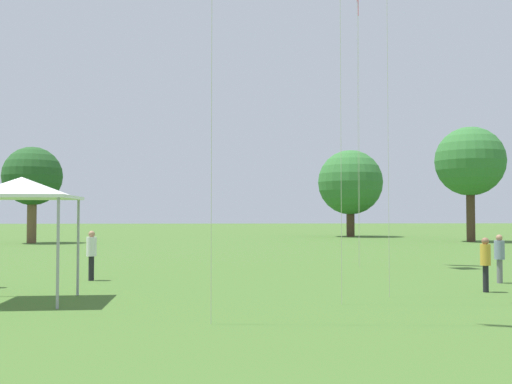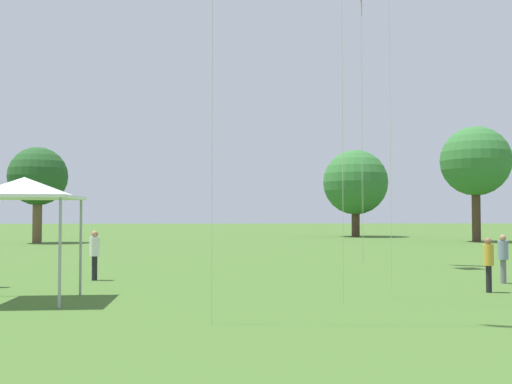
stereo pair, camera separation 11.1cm
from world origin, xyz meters
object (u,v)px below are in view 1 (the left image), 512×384
(canopy_tent, at_px, (22,189))
(distant_tree_0, at_px, (350,183))
(distant_tree_1, at_px, (32,177))
(person_standing_4, at_px, (485,259))
(distant_tree_2, at_px, (470,162))
(person_standing_0, at_px, (499,254))
(person_standing_3, at_px, (91,251))

(canopy_tent, bearing_deg, distant_tree_0, 67.45)
(canopy_tent, height_order, distant_tree_1, distant_tree_1)
(person_standing_4, distance_m, distant_tree_2, 34.37)
(person_standing_4, height_order, canopy_tent, canopy_tent)
(distant_tree_1, bearing_deg, distant_tree_0, 23.70)
(distant_tree_0, bearing_deg, person_standing_4, -97.71)
(canopy_tent, relative_size, distant_tree_0, 0.36)
(person_standing_4, xyz_separation_m, distant_tree_2, (13.15, 31.24, 5.64))
(person_standing_0, height_order, person_standing_4, person_standing_0)
(canopy_tent, distance_m, distant_tree_1, 33.65)
(person_standing_0, relative_size, person_standing_3, 0.94)
(canopy_tent, xyz_separation_m, distant_tree_2, (25.76, 32.38, 3.72))
(canopy_tent, xyz_separation_m, distant_tree_0, (18.47, 44.47, 2.63))
(person_standing_3, distance_m, distant_tree_1, 29.42)
(person_standing_4, distance_m, distant_tree_0, 43.96)
(person_standing_4, relative_size, canopy_tent, 0.49)
(distant_tree_0, height_order, distant_tree_1, distant_tree_0)
(person_standing_4, height_order, distant_tree_0, distant_tree_0)
(person_standing_4, bearing_deg, canopy_tent, 143.44)
(canopy_tent, bearing_deg, person_standing_4, 5.17)
(person_standing_3, xyz_separation_m, canopy_tent, (-0.75, -4.94, 1.86))
(person_standing_4, relative_size, distant_tree_1, 0.21)
(canopy_tent, xyz_separation_m, distant_tree_1, (-9.49, 32.20, 2.32))
(person_standing_4, xyz_separation_m, canopy_tent, (-12.60, -1.14, 1.92))
(person_standing_4, bearing_deg, distant_tree_1, 83.69)
(person_standing_4, relative_size, distant_tree_2, 0.16)
(person_standing_4, relative_size, distant_tree_0, 0.18)
(canopy_tent, height_order, distant_tree_2, distant_tree_2)
(person_standing_0, relative_size, person_standing_4, 1.01)
(distant_tree_1, bearing_deg, person_standing_4, -54.58)
(person_standing_3, height_order, distant_tree_0, distant_tree_0)
(person_standing_3, bearing_deg, distant_tree_0, -73.25)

